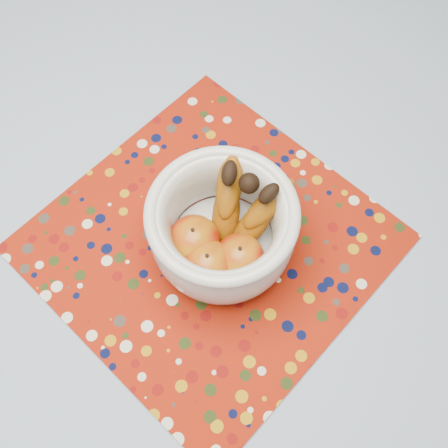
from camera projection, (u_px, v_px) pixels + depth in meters
table at (169, 225)px, 0.87m from camera, size 1.20×1.20×0.75m
tablecloth at (163, 202)px, 0.80m from camera, size 1.32×1.32×0.01m
placemat at (210, 243)px, 0.76m from camera, size 0.54×0.54×0.00m
fruit_bowl at (227, 226)px, 0.69m from camera, size 0.20×0.21×0.14m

